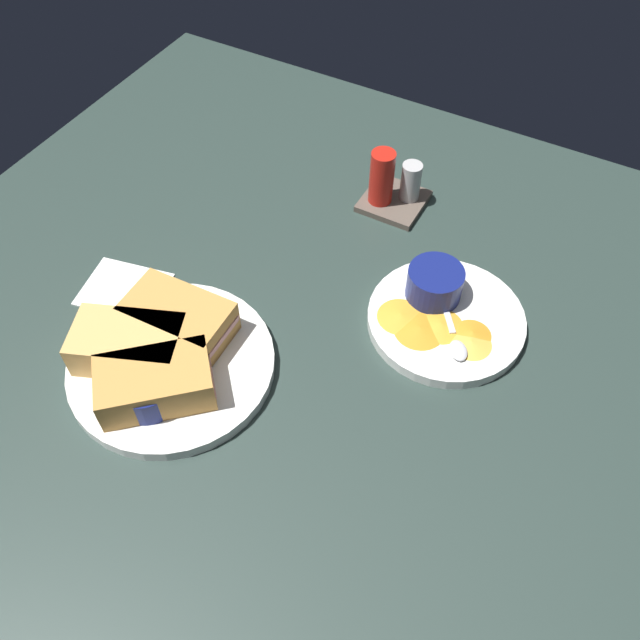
{
  "coord_description": "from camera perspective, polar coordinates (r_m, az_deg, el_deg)",
  "views": [
    {
      "loc": [
        30.01,
        -44.5,
        69.16
      ],
      "look_at": [
        4.7,
        1.67,
        3.0
      ],
      "focal_mm": 37.85,
      "sensor_mm": 36.0,
      "label": 1
    }
  ],
  "objects": [
    {
      "name": "spoon_by_gravy_ramekin",
      "position": [
        0.85,
        11.4,
        -1.85
      ],
      "size": [
        6.94,
        8.89,
        0.8
      ],
      "color": "silver",
      "rests_on": "plate_chips_companion"
    },
    {
      "name": "sandwich_half_extra",
      "position": [
        0.8,
        -13.77,
        -5.17
      ],
      "size": [
        14.75,
        14.34,
        4.8
      ],
      "color": "#C68C42",
      "rests_on": "plate_sandwich_main"
    },
    {
      "name": "sandwich_half_far",
      "position": [
        0.84,
        -15.87,
        -1.99
      ],
      "size": [
        14.91,
        11.9,
        4.8
      ],
      "color": "tan",
      "rests_on": "plate_sandwich_main"
    },
    {
      "name": "ramekin_light_gravy",
      "position": [
        0.89,
        9.68,
        3.14
      ],
      "size": [
        7.31,
        7.31,
        4.36
      ],
      "color": "navy",
      "rests_on": "plate_chips_companion"
    },
    {
      "name": "sandwich_half_near",
      "position": [
        0.85,
        -11.85,
        0.15
      ],
      "size": [
        13.48,
        8.01,
        4.8
      ],
      "color": "#C68C42",
      "rests_on": "plate_sandwich_main"
    },
    {
      "name": "spoon_by_dark_ramekin",
      "position": [
        0.84,
        -11.9,
        -3.51
      ],
      "size": [
        2.22,
        9.86,
        0.8
      ],
      "color": "silver",
      "rests_on": "plate_sandwich_main"
    },
    {
      "name": "ramekin_dark_sauce",
      "position": [
        0.8,
        -14.5,
        -5.7
      ],
      "size": [
        7.27,
        7.27,
        3.76
      ],
      "color": "navy",
      "rests_on": "plate_sandwich_main"
    },
    {
      "name": "plate_sandwich_main",
      "position": [
        0.85,
        -12.41,
        -3.7
      ],
      "size": [
        25.35,
        25.35,
        1.6
      ],
      "primitive_type": "cylinder",
      "color": "white",
      "rests_on": "ground_plane"
    },
    {
      "name": "plantain_chip_scatter",
      "position": [
        0.86,
        9.76,
        -0.65
      ],
      "size": [
        15.94,
        9.74,
        0.6
      ],
      "color": "gold",
      "rests_on": "plate_chips_companion"
    },
    {
      "name": "plate_chips_companion",
      "position": [
        0.89,
        10.59,
        0.01
      ],
      "size": [
        20.36,
        20.36,
        1.6
      ],
      "primitive_type": "cylinder",
      "color": "white",
      "rests_on": "ground_plane"
    },
    {
      "name": "ground_plane",
      "position": [
        0.89,
        -3.18,
        -1.41
      ],
      "size": [
        110.0,
        110.0,
        3.0
      ],
      "primitive_type": "cube",
      "color": "#283833"
    },
    {
      "name": "paper_napkin_folded",
      "position": [
        0.95,
        -16.25,
        2.56
      ],
      "size": [
        12.6,
        11.05,
        0.4
      ],
      "primitive_type": "cube",
      "rotation": [
        0.0,
        0.0,
        0.21
      ],
      "color": "white",
      "rests_on": "ground_plane"
    },
    {
      "name": "condiment_caddy",
      "position": [
        1.02,
        6.12,
        11.18
      ],
      "size": [
        9.0,
        9.0,
        9.5
      ],
      "color": "brown",
      "rests_on": "ground_plane"
    }
  ]
}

